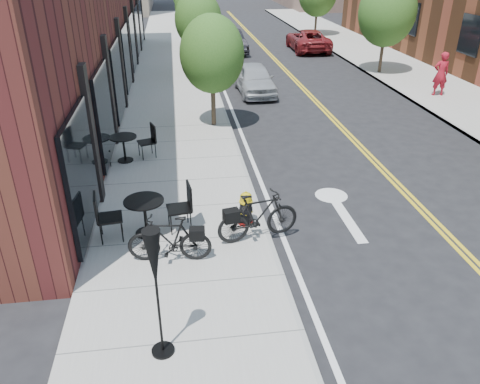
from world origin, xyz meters
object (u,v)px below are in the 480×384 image
bicycle_left (169,239)px  pedestrian (441,74)px  bicycle_right (258,216)px  parked_car_far (308,40)px  bistro_set_b (145,212)px  parked_car_c (211,30)px  parked_car_a (254,79)px  bistro_set_c (124,145)px  patio_umbrella (155,268)px  fire_hydrant (246,208)px  parked_car_b (230,41)px

bicycle_left → pedestrian: bearing=139.5°
bicycle_right → parked_car_far: bearing=-29.8°
bistro_set_b → parked_car_c: 25.29m
bicycle_left → parked_car_a: bearing=169.8°
bicycle_right → pedestrian: (9.66, 10.16, 0.37)m
bistro_set_b → bistro_set_c: size_ratio=1.08×
bistro_set_c → parked_car_c: size_ratio=0.35×
bistro_set_b → pedestrian: (12.08, 9.63, 0.37)m
bicycle_right → parked_car_far: size_ratio=0.39×
bistro_set_b → patio_umbrella: size_ratio=0.92×
bicycle_left → parked_car_far: parked_car_far is taller
bistro_set_c → pedestrian: pedestrian is taller
bistro_set_b → parked_car_a: bearing=61.7°
bistro_set_c → pedestrian: bearing=4.5°
bistro_set_c → pedestrian: 13.99m
fire_hydrant → bicycle_right: 0.70m
fire_hydrant → parked_car_c: parked_car_c is taller
pedestrian → parked_car_b: bearing=-50.8°
fire_hydrant → patio_umbrella: size_ratio=0.36×
parked_car_a → pedestrian: (7.76, -1.82, 0.40)m
bicycle_right → patio_umbrella: patio_umbrella is taller
bicycle_left → parked_car_c: parked_car_c is taller
fire_hydrant → parked_car_c: (1.27, 24.91, 0.27)m
parked_car_c → pedestrian: pedestrian is taller
bicycle_left → bicycle_right: bicycle_right is taller
patio_umbrella → parked_car_b: 24.84m
patio_umbrella → parked_car_far: size_ratio=0.48×
bistro_set_c → pedestrian: (12.88, 5.44, 0.42)m
parked_car_a → patio_umbrella: bearing=-106.1°
patio_umbrella → bistro_set_c: bearing=98.7°
pedestrian → bistro_set_b: bearing=43.4°
fire_hydrant → bicycle_left: size_ratio=0.48×
parked_car_far → bicycle_right: bearing=74.0°
bistro_set_b → bistro_set_c: (-0.80, 4.19, -0.04)m
parked_car_c → pedestrian: (8.56, -15.41, 0.26)m
parked_car_a → pedestrian: 7.98m
patio_umbrella → parked_car_c: 28.77m
parked_car_b → pedestrian: size_ratio=2.25×
bistro_set_c → patio_umbrella: (1.18, -7.73, 1.10)m
parked_car_a → parked_car_far: (5.02, 9.47, 0.01)m
bistro_set_b → fire_hydrant: bearing=-4.3°
bicycle_right → bicycle_left: bearing=94.8°
parked_car_a → parked_car_c: 13.62m
parked_car_a → parked_car_b: parked_car_b is taller
parked_car_b → parked_car_far: (5.02, -0.05, -0.03)m
fire_hydrant → parked_car_a: bearing=85.9°
bistro_set_c → parked_car_far: size_ratio=0.40×
fire_hydrant → bicycle_right: bicycle_right is taller
bicycle_left → parked_car_far: (8.81, 22.02, 0.03)m
parked_car_far → pedestrian: pedestrian is taller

